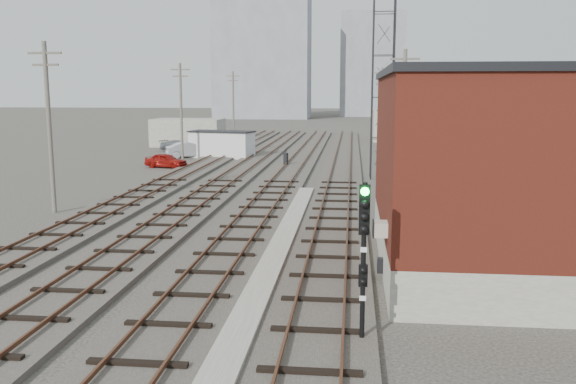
# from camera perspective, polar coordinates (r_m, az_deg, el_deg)

# --- Properties ---
(ground) EXTENTS (320.00, 320.00, 0.00)m
(ground) POSITION_cam_1_polar(r_m,az_deg,el_deg) (71.00, 3.31, 4.21)
(ground) COLOR #282621
(ground) RESTS_ON ground
(track_right) EXTENTS (3.20, 90.00, 0.39)m
(track_right) POSITION_cam_1_polar(r_m,az_deg,el_deg) (50.03, 5.00, 2.10)
(track_right) COLOR #332D28
(track_right) RESTS_ON ground
(track_mid_right) EXTENTS (3.20, 90.00, 0.39)m
(track_mid_right) POSITION_cam_1_polar(r_m,az_deg,el_deg) (50.26, 0.43, 2.17)
(track_mid_right) COLOR #332D28
(track_mid_right) RESTS_ON ground
(track_mid_left) EXTENTS (3.20, 90.00, 0.39)m
(track_mid_left) POSITION_cam_1_polar(r_m,az_deg,el_deg) (50.81, -4.06, 2.23)
(track_mid_left) COLOR #332D28
(track_mid_left) RESTS_ON ground
(track_left) EXTENTS (3.20, 90.00, 0.39)m
(track_left) POSITION_cam_1_polar(r_m,az_deg,el_deg) (51.66, -8.44, 2.27)
(track_left) COLOR #332D28
(track_left) RESTS_ON ground
(platform_curb) EXTENTS (0.90, 28.00, 0.26)m
(platform_curb) POSITION_cam_1_polar(r_m,az_deg,el_deg) (25.59, -0.59, -4.90)
(platform_curb) COLOR gray
(platform_curb) RESTS_ON ground
(brick_building) EXTENTS (6.54, 12.20, 7.22)m
(brick_building) POSITION_cam_1_polar(r_m,az_deg,el_deg) (23.17, 16.27, 2.02)
(brick_building) COLOR gray
(brick_building) RESTS_ON ground
(lattice_tower) EXTENTS (1.60, 1.60, 15.00)m
(lattice_tower) POSITION_cam_1_polar(r_m,az_deg,el_deg) (45.68, 8.87, 10.63)
(lattice_tower) COLOR black
(lattice_tower) RESTS_ON ground
(utility_pole_left_a) EXTENTS (1.80, 0.24, 9.00)m
(utility_pole_left_a) POSITION_cam_1_polar(r_m,az_deg,el_deg) (34.53, -21.45, 6.02)
(utility_pole_left_a) COLOR #595147
(utility_pole_left_a) RESTS_ON ground
(utility_pole_left_b) EXTENTS (1.80, 0.24, 9.00)m
(utility_pole_left_b) POSITION_cam_1_polar(r_m,az_deg,el_deg) (57.86, -9.97, 7.65)
(utility_pole_left_b) COLOR #595147
(utility_pole_left_b) RESTS_ON ground
(utility_pole_left_c) EXTENTS (1.80, 0.24, 9.00)m
(utility_pole_left_c) POSITION_cam_1_polar(r_m,az_deg,el_deg) (82.18, -5.14, 8.25)
(utility_pole_left_c) COLOR #595147
(utility_pole_left_c) RESTS_ON ground
(utility_pole_right_a) EXTENTS (1.80, 0.24, 9.00)m
(utility_pole_right_a) POSITION_cam_1_polar(r_m,az_deg,el_deg) (38.78, 10.74, 6.81)
(utility_pole_right_a) COLOR #595147
(utility_pole_right_a) RESTS_ON ground
(utility_pole_right_b) EXTENTS (1.80, 0.24, 9.00)m
(utility_pole_right_b) POSITION_cam_1_polar(r_m,az_deg,el_deg) (68.71, 8.74, 7.95)
(utility_pole_right_b) COLOR #595147
(utility_pole_right_b) RESTS_ON ground
(apartment_left) EXTENTS (22.00, 14.00, 30.00)m
(apartment_left) POSITION_cam_1_polar(r_m,az_deg,el_deg) (147.43, -2.36, 12.76)
(apartment_left) COLOR gray
(apartment_left) RESTS_ON ground
(apartment_right) EXTENTS (16.00, 12.00, 26.00)m
(apartment_right) POSITION_cam_1_polar(r_m,az_deg,el_deg) (160.82, 7.85, 11.69)
(apartment_right) COLOR gray
(apartment_right) RESTS_ON ground
(shed_left) EXTENTS (8.00, 5.00, 3.20)m
(shed_left) POSITION_cam_1_polar(r_m,az_deg,el_deg) (73.39, -9.32, 5.52)
(shed_left) COLOR gray
(shed_left) RESTS_ON ground
(shed_right) EXTENTS (6.00, 6.00, 4.00)m
(shed_right) POSITION_cam_1_polar(r_m,az_deg,el_deg) (80.94, 10.08, 6.14)
(shed_right) COLOR gray
(shed_right) RESTS_ON ground
(signal_mast) EXTENTS (0.40, 0.42, 4.24)m
(signal_mast) POSITION_cam_1_polar(r_m,az_deg,el_deg) (15.48, 7.09, -5.43)
(signal_mast) COLOR gray
(signal_mast) RESTS_ON ground
(switch_stand) EXTENTS (0.42, 0.42, 1.41)m
(switch_stand) POSITION_cam_1_polar(r_m,az_deg,el_deg) (52.55, -0.21, 3.11)
(switch_stand) COLOR black
(switch_stand) RESTS_ON ground
(site_trailer) EXTENTS (6.67, 4.01, 2.62)m
(site_trailer) POSITION_cam_1_polar(r_m,az_deg,el_deg) (60.03, -6.20, 4.47)
(site_trailer) COLOR silver
(site_trailer) RESTS_ON ground
(car_red) EXTENTS (3.85, 2.23, 1.23)m
(car_red) POSITION_cam_1_polar(r_m,az_deg,el_deg) (52.92, -11.35, 2.91)
(car_red) COLOR #9A130E
(car_red) RESTS_ON ground
(car_silver) EXTENTS (4.90, 3.31, 1.53)m
(car_silver) POSITION_cam_1_polar(r_m,az_deg,el_deg) (60.62, -9.15, 3.93)
(car_silver) COLOR #A3A5AB
(car_silver) RESTS_ON ground
(car_grey) EXTENTS (4.50, 2.92, 1.21)m
(car_grey) POSITION_cam_1_polar(r_m,az_deg,el_deg) (66.65, -10.22, 4.25)
(car_grey) COLOR slate
(car_grey) RESTS_ON ground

